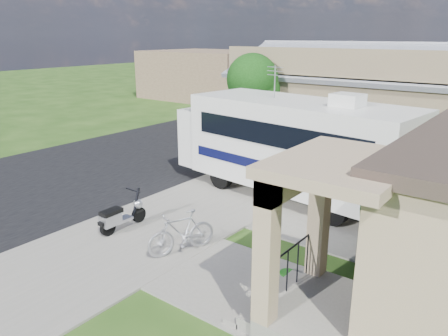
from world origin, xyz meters
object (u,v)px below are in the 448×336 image
Objects in this scene: motorhome at (291,143)px; van at (307,102)px; bicycle at (181,234)px; shrub at (410,211)px; scooter at (120,216)px; pickup_truck at (262,115)px; garden_hose at (287,276)px.

motorhome is 1.61× the size of van.
motorhome is at bearing 111.54° from bicycle.
shrub is (4.60, -2.59, -0.44)m from motorhome.
pickup_truck is at bearing 106.41° from scooter.
pickup_truck is 6.52m from van.
shrub is 5.51m from bicycle.
bicycle is (-4.66, -2.82, -0.87)m from shrub.
van reaches higher than bicycle.
bicycle is (-0.06, -5.41, -1.32)m from motorhome.
shrub reaches higher than bicycle.
shrub is at bearing 130.74° from pickup_truck.
garden_hose is (9.42, -13.71, -0.74)m from pickup_truck.
van is at bearing 115.93° from garden_hose.
pickup_truck is at bearing 124.50° from garden_hose.
van is 22.49m from garden_hose.
motorhome is at bearing 150.57° from shrub.
van is (-11.74, 17.95, -0.64)m from shrub.
motorhome is 5.57m from bicycle.
motorhome is 4.77× the size of bicycle.
bicycle is 15.75m from pickup_truck.
pickup_truck is at bearing 133.82° from motorhome.
motorhome is at bearing -70.27° from van.
bicycle is 21.95m from van.
bicycle is 4.93× the size of garden_hose.
garden_hose is at bearing 120.53° from pickup_truck.
motorhome is 11.17m from pickup_truck.
pickup_truck is 1.10× the size of van.
scooter is at bearing -82.22° from van.
garden_hose is (9.83, -20.21, -0.70)m from van.
scooter is 4.37× the size of garden_hose.
van is 14.61× the size of garden_hose.
scooter is at bearing -156.16° from bicycle.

